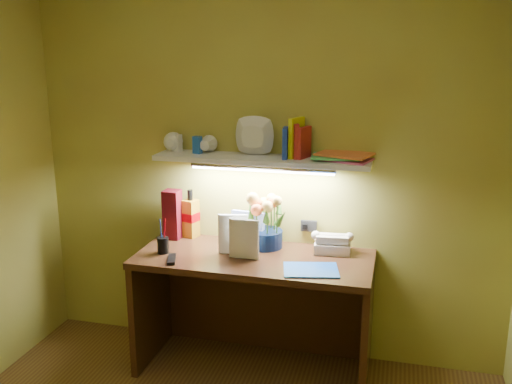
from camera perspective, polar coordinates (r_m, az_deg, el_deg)
desk at (r=3.55m, az=-0.21°, el=-12.08°), size 1.40×0.60×0.75m
flower_bouquet at (r=3.49m, az=0.96°, el=-2.62°), size 0.25×0.25×0.37m
telephone at (r=3.47m, az=7.64°, el=-4.97°), size 0.23×0.18×0.13m
desk_clock at (r=3.48m, az=8.72°, el=-5.43°), size 0.09×0.07×0.08m
whisky_bottle at (r=3.71m, az=-6.56°, el=-2.14°), size 0.11×0.11×0.31m
whisky_box at (r=3.70m, az=-8.35°, el=-2.23°), size 0.10×0.10×0.32m
pen_cup at (r=3.47m, az=-9.30°, el=-4.74°), size 0.07×0.07×0.17m
art_card at (r=3.55m, az=-0.85°, el=-3.66°), size 0.22×0.07×0.21m
tv_remote at (r=3.37m, az=-8.43°, el=-6.65°), size 0.09×0.16×0.02m
blue_folder at (r=3.20m, az=5.51°, el=-7.76°), size 0.34×0.28×0.01m
desk_book_a at (r=3.35m, az=-2.70°, el=-4.59°), size 0.18×0.03×0.24m
desk_book_b at (r=3.41m, az=-3.80°, el=-4.20°), size 0.18×0.05×0.24m
wall_shelf at (r=3.41m, az=0.63°, el=3.91°), size 1.32×0.31×0.27m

